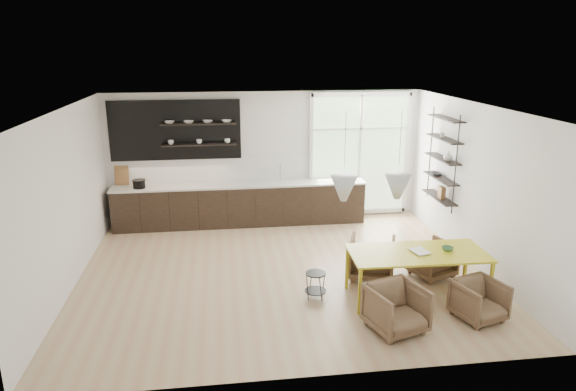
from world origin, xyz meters
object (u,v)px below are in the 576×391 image
object	(u,v)px
armchair_back_left	(372,258)
wire_stool	(316,282)
armchair_front_right	(479,301)
armchair_front_left	(396,309)
dining_table	(418,255)
armchair_back_right	(432,259)

from	to	relation	value
armchair_back_left	wire_stool	bearing A→B (deg)	49.75
armchair_front_right	armchair_front_left	bearing A→B (deg)	168.70
dining_table	armchair_front_right	world-z (taller)	dining_table
armchair_front_right	wire_stool	distance (m)	2.44
armchair_back_right	armchair_front_right	distance (m)	1.50
armchair_back_right	armchair_front_left	distance (m)	2.03
dining_table	armchair_back_right	bearing A→B (deg)	53.66
dining_table	armchair_front_left	size ratio (longest dim) A/B	2.91
armchair_back_right	armchair_front_right	bearing A→B (deg)	74.26
armchair_front_left	wire_stool	bearing A→B (deg)	112.25
dining_table	wire_stool	bearing A→B (deg)	174.20
armchair_front_right	armchair_back_right	bearing A→B (deg)	76.66
dining_table	armchair_front_right	bearing A→B (deg)	-47.33
armchair_front_right	wire_stool	bearing A→B (deg)	139.49
armchair_front_right	dining_table	bearing A→B (deg)	113.99
armchair_back_left	wire_stool	size ratio (longest dim) A/B	1.78
armchair_front_left	armchair_front_right	bearing A→B (deg)	-12.19
wire_stool	armchair_front_left	bearing A→B (deg)	-49.48
armchair_back_left	armchair_front_left	size ratio (longest dim) A/B	1.05
dining_table	armchair_front_right	xyz separation A→B (m)	(0.67, -0.76, -0.43)
armchair_back_left	armchair_back_right	distance (m)	1.04
armchair_back_left	armchair_front_right	world-z (taller)	armchair_back_left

